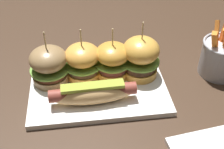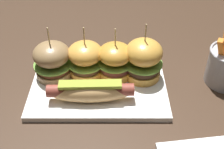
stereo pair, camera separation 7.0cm
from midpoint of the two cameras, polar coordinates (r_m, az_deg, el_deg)
ground_plane at (r=0.74m, az=-5.32°, el=-3.59°), size 3.00×3.00×0.00m
platter_main at (r=0.73m, az=-5.35°, el=-3.19°), size 0.33×0.21×0.01m
hot_dog at (r=0.68m, az=-6.66°, el=-3.72°), size 0.20×0.05×0.05m
slider_far_left at (r=0.74m, az=-14.75°, el=1.73°), size 0.10×0.10×0.14m
slider_center_left at (r=0.74m, az=-8.39°, el=2.48°), size 0.09×0.09×0.14m
slider_center_right at (r=0.74m, az=-2.62°, el=2.67°), size 0.09×0.09×0.14m
slider_far_right at (r=0.74m, az=2.85°, el=3.34°), size 0.10×0.10×0.15m
fries_bucket at (r=0.80m, az=18.12°, el=3.23°), size 0.11×0.11×0.15m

